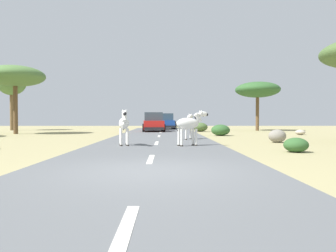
{
  "coord_description": "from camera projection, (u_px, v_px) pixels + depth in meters",
  "views": [
    {
      "loc": [
        0.35,
        -7.28,
        1.25
      ],
      "look_at": [
        0.5,
        13.18,
        0.75
      ],
      "focal_mm": 33.96,
      "sensor_mm": 36.0,
      "label": 1
    }
  ],
  "objects": [
    {
      "name": "ground_plane",
      "position": [
        151.0,
        172.0,
        7.31
      ],
      "size": [
        90.0,
        90.0,
        0.0
      ],
      "primitive_type": "plane",
      "color": "#998E60"
    },
    {
      "name": "road",
      "position": [
        147.0,
        171.0,
        7.31
      ],
      "size": [
        6.0,
        64.0,
        0.05
      ],
      "primitive_type": "cube",
      "color": "#56595B",
      "rests_on": "ground_plane"
    },
    {
      "name": "lane_markings",
      "position": [
        144.0,
        178.0,
        6.31
      ],
      "size": [
        0.16,
        56.0,
        0.01
      ],
      "color": "silver",
      "rests_on": "road"
    },
    {
      "name": "zebra_0",
      "position": [
        124.0,
        124.0,
        13.98
      ],
      "size": [
        0.62,
        1.69,
        1.6
      ],
      "rotation": [
        0.0,
        0.0,
        3.31
      ],
      "color": "silver",
      "rests_on": "road"
    },
    {
      "name": "zebra_1",
      "position": [
        189.0,
        124.0,
        13.85
      ],
      "size": [
        1.57,
        0.93,
        1.58
      ],
      "rotation": [
        0.0,
        0.0,
        5.14
      ],
      "color": "silver",
      "rests_on": "road"
    },
    {
      "name": "zebra_2",
      "position": [
        187.0,
        124.0,
        18.12
      ],
      "size": [
        0.92,
        1.48,
        1.5
      ],
      "rotation": [
        0.0,
        0.0,
        5.83
      ],
      "color": "silver",
      "rests_on": "road"
    },
    {
      "name": "car_0",
      "position": [
        153.0,
        123.0,
        29.37
      ],
      "size": [
        2.25,
        4.45,
        1.74
      ],
      "rotation": [
        0.0,
        0.0,
        3.21
      ],
      "color": "red",
      "rests_on": "road"
    },
    {
      "name": "car_1",
      "position": [
        165.0,
        122.0,
        35.62
      ],
      "size": [
        2.25,
        4.45,
        1.74
      ],
      "rotation": [
        0.0,
        0.0,
        3.21
      ],
      "color": "#1E479E",
      "rests_on": "road"
    },
    {
      "name": "tree_1",
      "position": [
        15.0,
        76.0,
        25.21
      ],
      "size": [
        4.61,
        4.61,
        5.42
      ],
      "color": "brown",
      "rests_on": "ground_plane"
    },
    {
      "name": "tree_3",
      "position": [
        11.0,
        81.0,
        32.7
      ],
      "size": [
        3.07,
        3.07,
        6.7
      ],
      "color": "brown",
      "rests_on": "ground_plane"
    },
    {
      "name": "tree_4",
      "position": [
        258.0,
        90.0,
        31.88
      ],
      "size": [
        4.45,
        4.45,
        4.9
      ],
      "color": "brown",
      "rests_on": "ground_plane"
    },
    {
      "name": "bush_0",
      "position": [
        221.0,
        130.0,
        22.72
      ],
      "size": [
        1.34,
        1.2,
        0.8
      ],
      "primitive_type": "ellipsoid",
      "color": "#2D5628",
      "rests_on": "ground_plane"
    },
    {
      "name": "bush_2",
      "position": [
        296.0,
        145.0,
        11.65
      ],
      "size": [
        0.9,
        0.81,
        0.54
      ],
      "primitive_type": "ellipsoid",
      "color": "#2D5628",
      "rests_on": "ground_plane"
    },
    {
      "name": "bush_3",
      "position": [
        200.0,
        127.0,
        29.69
      ],
      "size": [
        1.4,
        1.26,
        0.84
      ],
      "primitive_type": "ellipsoid",
      "color": "#425B2D",
      "rests_on": "ground_plane"
    },
    {
      "name": "rock_2",
      "position": [
        216.0,
        130.0,
        28.6
      ],
      "size": [
        0.56,
        0.46,
        0.41
      ],
      "primitive_type": "ellipsoid",
      "color": "gray",
      "rests_on": "ground_plane"
    },
    {
      "name": "rock_3",
      "position": [
        300.0,
        132.0,
        23.98
      ],
      "size": [
        0.72,
        0.79,
        0.38
      ],
      "primitive_type": "ellipsoid",
      "color": "#A89E8C",
      "rests_on": "ground_plane"
    },
    {
      "name": "rock_4",
      "position": [
        277.0,
        136.0,
        16.29
      ],
      "size": [
        0.88,
        0.75,
        0.67
      ],
      "primitive_type": "ellipsoid",
      "color": "gray",
      "rests_on": "ground_plane"
    }
  ]
}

